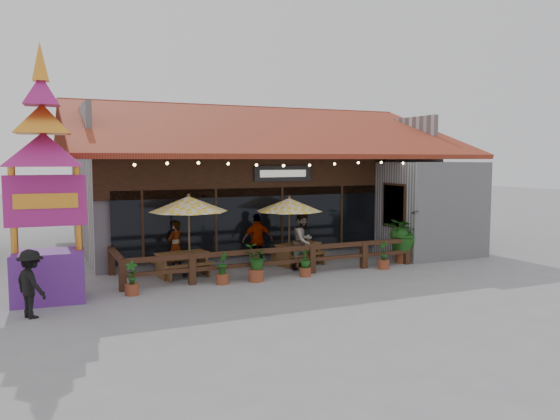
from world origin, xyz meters
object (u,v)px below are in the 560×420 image
picnic_table_left (182,260)px  tropical_plant (403,232)px  umbrella_left (189,204)px  pedestrian (31,284)px  picnic_table_right (298,250)px  thai_sign_tower (44,156)px  umbrella_right (289,205)px

picnic_table_left → tropical_plant: (7.80, -0.98, 0.58)m
umbrella_left → pedestrian: (-4.55, -2.88, -1.49)m
picnic_table_right → thai_sign_tower: 8.94m
umbrella_right → picnic_table_right: size_ratio=1.36×
umbrella_left → picnic_table_right: 4.39m
umbrella_left → picnic_table_right: size_ratio=1.48×
picnic_table_left → pedestrian: bearing=-145.1°
umbrella_left → picnic_table_right: umbrella_left is taller
picnic_table_left → thai_sign_tower: size_ratio=0.25×
umbrella_left → thai_sign_tower: thai_sign_tower is taller
thai_sign_tower → pedestrian: 3.34m
picnic_table_right → tropical_plant: 3.83m
umbrella_left → thai_sign_tower: size_ratio=0.40×
thai_sign_tower → tropical_plant: size_ratio=3.75×
picnic_table_right → pedestrian: pedestrian is taller
umbrella_right → tropical_plant: umbrella_right is taller
umbrella_right → pedestrian: (-8.11, -3.04, -1.33)m
umbrella_left → picnic_table_left: size_ratio=1.63×
pedestrian → umbrella_left: bearing=-85.9°
umbrella_right → picnic_table_left: size_ratio=1.50×
umbrella_left → picnic_table_left: 1.80m
picnic_table_right → thai_sign_tower: bearing=-167.8°
picnic_table_right → pedestrian: (-8.54, -3.22, 0.29)m
tropical_plant → pedestrian: 12.33m
picnic_table_left → thai_sign_tower: thai_sign_tower is taller
picnic_table_left → tropical_plant: 7.88m
umbrella_left → pedestrian: 5.59m
picnic_table_right → tropical_plant: (3.61, -1.16, 0.57)m
picnic_table_left → umbrella_right: bearing=0.0°
umbrella_left → picnic_table_left: bearing=140.6°
picnic_table_right → thai_sign_tower: (-8.13, -1.76, 3.27)m
umbrella_right → pedestrian: 8.76m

